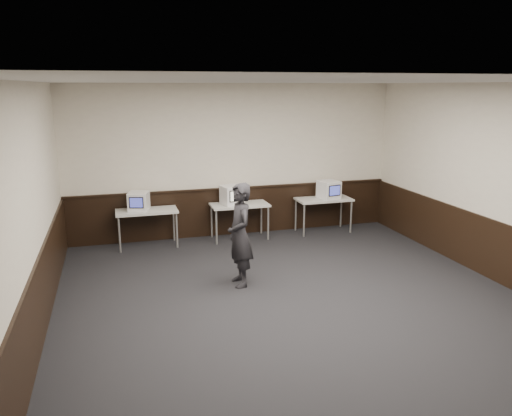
{
  "coord_description": "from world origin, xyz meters",
  "views": [
    {
      "loc": [
        -2.48,
        -6.2,
        3.14
      ],
      "look_at": [
        -0.22,
        1.6,
        1.15
      ],
      "focal_mm": 35.0,
      "sensor_mm": 36.0,
      "label": 1
    }
  ],
  "objects_px": {
    "desk_left": "(147,214)",
    "person": "(240,235)",
    "emac_center": "(232,195)",
    "emac_right": "(329,190)",
    "emac_left": "(139,201)",
    "desk_right": "(324,202)",
    "desk_center": "(240,207)"
  },
  "relations": [
    {
      "from": "desk_left",
      "to": "person",
      "type": "xyz_separation_m",
      "value": [
        1.29,
        -2.43,
        0.16
      ]
    },
    {
      "from": "emac_center",
      "to": "emac_right",
      "type": "height_order",
      "value": "emac_right"
    },
    {
      "from": "emac_left",
      "to": "emac_center",
      "type": "distance_m",
      "value": 1.88
    },
    {
      "from": "desk_right",
      "to": "emac_right",
      "type": "distance_m",
      "value": 0.29
    },
    {
      "from": "desk_right",
      "to": "emac_right",
      "type": "height_order",
      "value": "emac_right"
    },
    {
      "from": "emac_right",
      "to": "desk_center",
      "type": "bearing_deg",
      "value": 166.76
    },
    {
      "from": "emac_center",
      "to": "emac_right",
      "type": "relative_size",
      "value": 0.99
    },
    {
      "from": "emac_center",
      "to": "person",
      "type": "bearing_deg",
      "value": -112.48
    },
    {
      "from": "desk_center",
      "to": "desk_right",
      "type": "bearing_deg",
      "value": 0.0
    },
    {
      "from": "desk_center",
      "to": "emac_left",
      "type": "distance_m",
      "value": 2.06
    },
    {
      "from": "desk_right",
      "to": "emac_left",
      "type": "height_order",
      "value": "emac_left"
    },
    {
      "from": "emac_left",
      "to": "person",
      "type": "distance_m",
      "value": 2.83
    },
    {
      "from": "desk_left",
      "to": "emac_right",
      "type": "bearing_deg",
      "value": -0.75
    },
    {
      "from": "desk_center",
      "to": "desk_right",
      "type": "height_order",
      "value": "same"
    },
    {
      "from": "emac_right",
      "to": "emac_center",
      "type": "bearing_deg",
      "value": 166.37
    },
    {
      "from": "desk_center",
      "to": "emac_left",
      "type": "height_order",
      "value": "emac_left"
    },
    {
      "from": "desk_right",
      "to": "person",
      "type": "bearing_deg",
      "value": -135.95
    },
    {
      "from": "desk_center",
      "to": "person",
      "type": "bearing_deg",
      "value": -104.17
    },
    {
      "from": "emac_right",
      "to": "desk_right",
      "type": "bearing_deg",
      "value": 138.58
    },
    {
      "from": "desk_right",
      "to": "emac_center",
      "type": "xyz_separation_m",
      "value": [
        -2.06,
        0.02,
        0.27
      ]
    },
    {
      "from": "desk_center",
      "to": "emac_center",
      "type": "xyz_separation_m",
      "value": [
        -0.16,
        0.02,
        0.27
      ]
    },
    {
      "from": "desk_right",
      "to": "emac_center",
      "type": "distance_m",
      "value": 2.08
    },
    {
      "from": "desk_left",
      "to": "desk_center",
      "type": "bearing_deg",
      "value": 0.0
    },
    {
      "from": "desk_center",
      "to": "emac_left",
      "type": "relative_size",
      "value": 2.51
    },
    {
      "from": "emac_right",
      "to": "person",
      "type": "height_order",
      "value": "person"
    },
    {
      "from": "emac_left",
      "to": "emac_center",
      "type": "xyz_separation_m",
      "value": [
        1.88,
        0.01,
        0.01
      ]
    },
    {
      "from": "desk_left",
      "to": "emac_right",
      "type": "xyz_separation_m",
      "value": [
        3.89,
        -0.05,
        0.27
      ]
    },
    {
      "from": "desk_left",
      "to": "person",
      "type": "relative_size",
      "value": 0.72
    },
    {
      "from": "emac_left",
      "to": "desk_center",
      "type": "bearing_deg",
      "value": 16.12
    },
    {
      "from": "desk_center",
      "to": "emac_right",
      "type": "xyz_separation_m",
      "value": [
        1.99,
        -0.05,
        0.27
      ]
    },
    {
      "from": "desk_right",
      "to": "person",
      "type": "relative_size",
      "value": 0.72
    },
    {
      "from": "desk_center",
      "to": "desk_left",
      "type": "bearing_deg",
      "value": 180.0
    }
  ]
}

